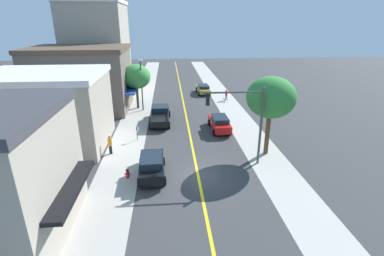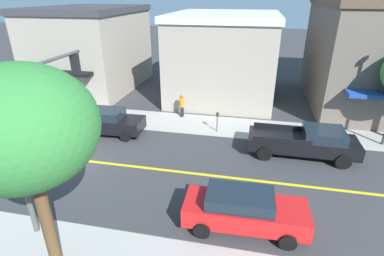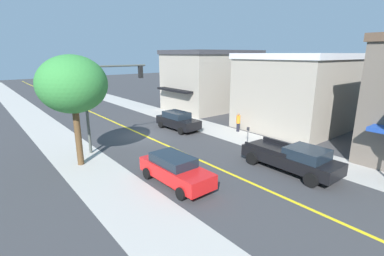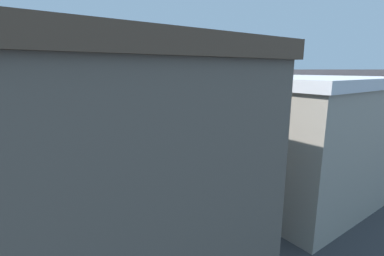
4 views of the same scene
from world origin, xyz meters
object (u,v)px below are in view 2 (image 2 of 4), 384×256
Objects in this scene: red_sedan_right_curb at (244,209)px; street_tree_left_near at (23,128)px; pedestrian_orange_shirt at (182,105)px; fire_hydrant at (116,117)px; parking_meter at (217,119)px; black_sedan_left_curb at (107,121)px; traffic_light_mast at (38,114)px; black_pickup_truck at (306,141)px.

street_tree_left_near is at bearing -153.98° from red_sedan_right_curb.
red_sedan_right_curb is at bearing -9.61° from pedestrian_orange_shirt.
fire_hydrant is 12.70m from red_sedan_right_curb.
red_sedan_right_curb is at bearing 14.08° from parking_meter.
street_tree_left_near is 1.47× the size of black_sedan_left_curb.
traffic_light_mast reaches higher than black_pickup_truck.
black_pickup_truck is (-9.54, 9.12, -4.22)m from street_tree_left_near.
street_tree_left_near is 1.45× the size of red_sedan_right_curb.
pedestrian_orange_shirt reaches higher than black_pickup_truck.
black_sedan_left_curb is (-9.90, -3.03, -4.23)m from street_tree_left_near.
street_tree_left_near is 13.85m from black_pickup_truck.
street_tree_left_near is at bearing -75.19° from black_sedan_left_curb.
black_pickup_truck is at bearing 27.73° from pedestrian_orange_shirt.
street_tree_left_near is 13.00m from parking_meter.
red_sedan_right_curb reaches higher than parking_meter.
traffic_light_mast reaches higher than red_sedan_right_curb.
traffic_light_mast is at bearing 9.84° from fire_hydrant.
traffic_light_mast is at bearing -82.19° from black_sedan_left_curb.
black_sedan_left_curb reaches higher than fire_hydrant.
pedestrian_orange_shirt is (-2.06, -2.87, 0.02)m from parking_meter.
red_sedan_right_curb is 11.73m from pedestrian_orange_shirt.
traffic_light_mast is at bearing -146.84° from street_tree_left_near.
black_sedan_left_curb is 12.15m from black_pickup_truck.
street_tree_left_near is at bearing -39.17° from pedestrian_orange_shirt.
pedestrian_orange_shirt is at bearing 114.93° from fire_hydrant.
traffic_light_mast reaches higher than pedestrian_orange_shirt.
red_sedan_right_curb is 7.11m from black_pickup_truck.
traffic_light_mast is 1.35× the size of red_sedan_right_curb.
fire_hydrant is 0.45× the size of pedestrian_orange_shirt.
fire_hydrant is at bearing 96.90° from black_sedan_left_curb.
traffic_light_mast is 8.09m from black_sedan_left_curb.
pedestrian_orange_shirt is at bearing 153.31° from black_pickup_truck.
black_pickup_truck is 3.45× the size of pedestrian_orange_shirt.
fire_hydrant is at bearing -99.98° from pedestrian_orange_shirt.
black_pickup_truck is (0.36, 12.15, 0.01)m from black_sedan_left_curb.
pedestrian_orange_shirt is at bearing -125.65° from parking_meter.
parking_meter is at bearing 12.16° from black_sedan_left_curb.
fire_hydrant is at bearing -164.16° from street_tree_left_near.
parking_meter is 11.15m from traffic_light_mast.
pedestrian_orange_shirt reaches higher than red_sedan_right_curb.
fire_hydrant is 1.89m from black_sedan_left_curb.
fire_hydrant is 12.64m from black_pickup_truck.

